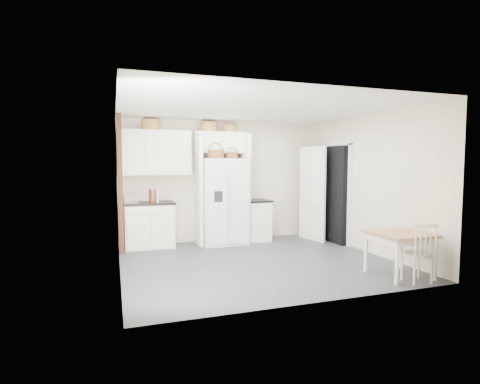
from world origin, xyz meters
name	(u,v)px	position (x,y,z in m)	size (l,w,h in m)	color
floor	(258,262)	(0.00, 0.00, 0.00)	(4.50, 4.50, 0.00)	#33333D
ceiling	(258,108)	(0.00, 0.00, 2.60)	(4.50, 4.50, 0.00)	white
wall_back	(225,181)	(0.00, 2.00, 1.30)	(4.50, 4.50, 0.00)	beige
wall_left	(118,189)	(-2.25, 0.00, 1.30)	(4.00, 4.00, 0.00)	beige
wall_right	(369,184)	(2.25, 0.00, 1.30)	(4.00, 4.00, 0.00)	beige
refrigerator	(223,201)	(-0.15, 1.61, 0.89)	(0.92, 0.74, 1.78)	white
base_cab_left	(149,226)	(-1.66, 1.70, 0.44)	(0.95, 0.60, 0.88)	white
base_cab_right	(257,221)	(0.64, 1.70, 0.43)	(0.49, 0.58, 0.85)	white
dining_table	(399,254)	(1.70, -1.45, 0.33)	(0.79, 0.79, 0.66)	brown
windsor_chair	(417,254)	(1.74, -1.75, 0.40)	(0.39, 0.36, 0.80)	white
counter_left	(149,203)	(-1.66, 1.70, 0.90)	(0.99, 0.64, 0.04)	black
counter_right	(257,201)	(0.64, 1.70, 0.87)	(0.52, 0.62, 0.04)	black
toaster	(130,198)	(-2.02, 1.62, 1.01)	(0.27, 0.15, 0.18)	silver
cookbook_red	(151,196)	(-1.63, 1.62, 1.04)	(0.04, 0.17, 0.26)	#A01C0A
cookbook_cream	(156,196)	(-1.52, 1.62, 1.05)	(0.04, 0.17, 0.26)	beige
basket_upper_b	(151,125)	(-1.58, 1.83, 2.45)	(0.35, 0.35, 0.21)	olive
basket_bridge_a	(209,127)	(-0.39, 1.83, 2.45)	(0.35, 0.35, 0.20)	olive
basket_bridge_b	(229,129)	(0.05, 1.83, 2.43)	(0.26, 0.26, 0.15)	olive
basket_fridge_a	(216,154)	(-0.33, 1.51, 1.87)	(0.33, 0.33, 0.17)	#532F15
basket_fridge_b	(232,156)	(0.01, 1.51, 1.84)	(0.23, 0.23, 0.12)	#532F15
upper_cabinet	(156,153)	(-1.50, 1.83, 1.90)	(1.40, 0.34, 0.90)	white
bridge_cabinet	(220,143)	(-0.15, 1.83, 2.12)	(1.12, 0.34, 0.45)	white
fridge_panel_left	(198,189)	(-0.66, 1.70, 1.15)	(0.08, 0.60, 2.30)	white
fridge_panel_right	(245,188)	(0.36, 1.70, 1.15)	(0.08, 0.60, 2.30)	white
trim_post	(120,184)	(-2.20, 1.35, 1.30)	(0.09, 0.09, 2.60)	#3E2017
doorway_void	(335,194)	(2.16, 1.00, 1.02)	(0.18, 0.85, 2.05)	black
door_slab	(312,194)	(1.80, 1.33, 1.02)	(0.80, 0.04, 2.05)	white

